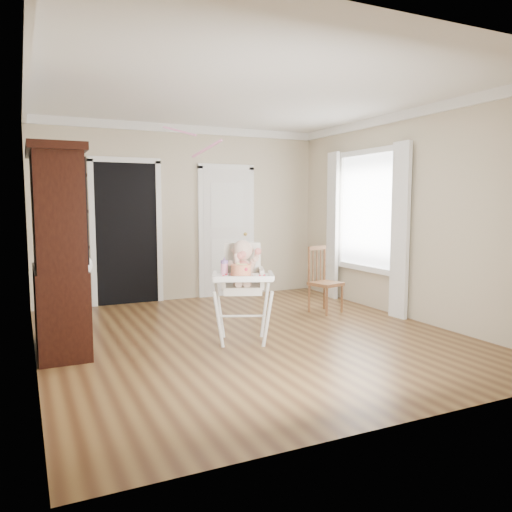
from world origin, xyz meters
name	(u,v)px	position (x,y,z in m)	size (l,w,h in m)	color
floor	(251,336)	(0.00, 0.00, 0.00)	(5.00, 5.00, 0.00)	#51321C
ceiling	(251,93)	(0.00, 0.00, 2.70)	(5.00, 5.00, 0.00)	white
wall_back	(184,213)	(0.00, 2.50, 1.35)	(4.50, 4.50, 0.00)	beige
wall_left	(29,221)	(-2.25, 0.00, 1.35)	(5.00, 5.00, 0.00)	beige
wall_right	(408,215)	(2.25, 0.00, 1.35)	(5.00, 5.00, 0.00)	beige
crown_molding	(251,99)	(0.00, 0.00, 2.64)	(4.50, 5.00, 0.12)	white
doorway	(127,230)	(-0.90, 2.48, 1.11)	(1.06, 0.05, 2.22)	black
closet_door	(227,233)	(0.70, 2.48, 1.02)	(0.96, 0.09, 2.13)	white
window_right	(365,219)	(2.18, 0.80, 1.29)	(0.13, 1.84, 2.30)	white
high_chair	(243,280)	(-0.18, -0.17, 0.68)	(0.87, 0.95, 1.10)	white
baby	(243,264)	(-0.17, -0.15, 0.85)	(0.31, 0.32, 0.52)	beige
cake	(241,270)	(-0.30, -0.40, 0.83)	(0.27, 0.27, 0.13)	silver
sippy_cup	(224,267)	(-0.42, -0.24, 0.85)	(0.08, 0.08, 0.19)	#FE9BC2
china_cabinet	(59,250)	(-1.99, 0.35, 1.03)	(0.55, 1.22, 2.07)	black
dining_chair	(324,282)	(1.45, 0.73, 0.43)	(0.46, 0.46, 0.91)	brown
streamer	(179,131)	(-0.68, 0.43, 2.31)	(0.03, 0.50, 0.02)	pink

